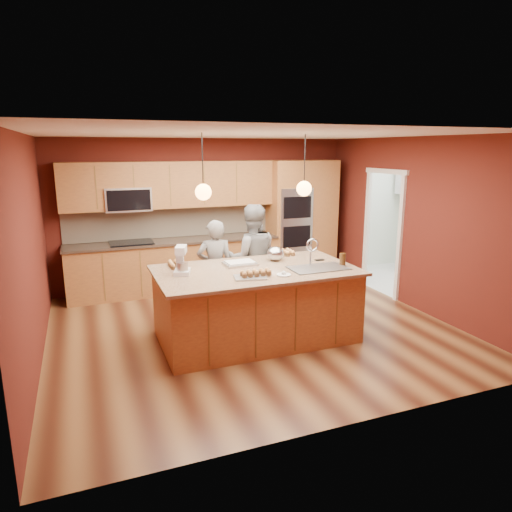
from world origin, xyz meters
name	(u,v)px	position (x,y,z in m)	size (l,w,h in m)	color
floor	(253,329)	(0.00, 0.00, 0.00)	(5.50, 5.50, 0.00)	#452112
ceiling	(253,134)	(0.00, 0.00, 2.70)	(5.50, 5.50, 0.00)	white
wall_back	(205,213)	(0.00, 2.50, 1.35)	(5.50, 5.50, 0.00)	#521912
wall_front	(355,287)	(0.00, -2.50, 1.35)	(5.50, 5.50, 0.00)	#521912
wall_left	(30,252)	(-2.75, 0.00, 1.35)	(5.00, 5.00, 0.00)	#521912
wall_right	(416,224)	(2.75, 0.00, 1.35)	(5.00, 5.00, 0.00)	#521912
cabinet_run	(172,237)	(-0.68, 2.25, 0.98)	(3.74, 0.64, 2.30)	brown
oven_column	(301,220)	(1.85, 2.19, 1.15)	(1.30, 0.62, 2.30)	brown
doorway_trim	(382,235)	(2.73, 0.80, 1.05)	(0.08, 1.11, 2.20)	white
laundry_room	(443,179)	(4.35, 1.20, 1.95)	(2.60, 2.70, 2.70)	beige
pendant_left	(203,192)	(-0.75, -0.29, 2.00)	(0.20, 0.20, 0.80)	black
pendant_right	(304,188)	(0.62, -0.29, 2.00)	(0.20, 0.20, 0.80)	black
island	(257,303)	(-0.05, -0.30, 0.49)	(2.63, 1.47, 1.35)	brown
person_left	(215,269)	(-0.34, 0.69, 0.75)	(0.55, 0.36, 1.50)	black
person_right	(252,259)	(0.25, 0.69, 0.85)	(0.83, 0.64, 1.70)	slate
stand_mixer	(182,262)	(-1.03, -0.18, 1.12)	(0.26, 0.30, 0.36)	white
sheet_cake	(240,263)	(-0.19, 0.00, 0.99)	(0.44, 0.33, 0.05)	silver
cooling_rack	(250,277)	(-0.29, -0.66, 0.98)	(0.39, 0.28, 0.02)	#ACB0B3
mixing_bowl	(275,254)	(0.36, 0.05, 1.07)	(0.25, 0.25, 0.21)	silver
plate	(284,275)	(0.15, -0.71, 0.97)	(0.18, 0.18, 0.01)	silver
tumbler	(343,259)	(1.11, -0.53, 1.05)	(0.08, 0.08, 0.17)	#3C220C
phone	(320,260)	(0.95, -0.17, 0.97)	(0.13, 0.07, 0.01)	black
cupcakes_left	(175,264)	(-1.05, 0.20, 1.00)	(0.16, 0.33, 0.07)	tan
cupcakes_rack	(256,273)	(-0.21, -0.65, 1.02)	(0.41, 0.16, 0.07)	tan
cupcakes_right	(285,252)	(0.63, 0.31, 1.01)	(0.26, 0.26, 0.08)	tan
washer	(444,259)	(4.21, 0.85, 0.47)	(0.59, 0.61, 0.95)	white
dryer	(420,252)	(4.20, 1.50, 0.46)	(0.57, 0.59, 0.92)	white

